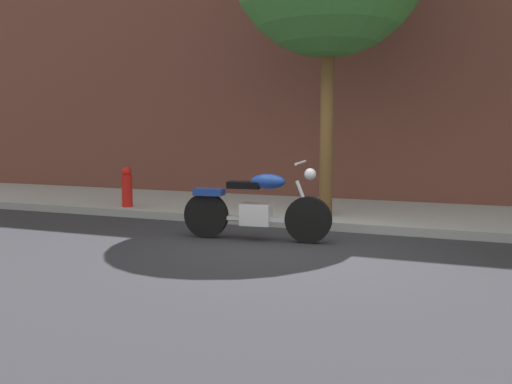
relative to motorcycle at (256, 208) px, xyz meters
The scene contains 4 objects.
ground_plane 0.78m from the motorcycle, 28.45° to the right, with size 60.00×60.00×0.00m, color #28282D.
sidewalk 2.69m from the motorcycle, 78.29° to the left, with size 22.76×3.04×0.14m, color #9A9A9A.
motorcycle is the anchor object (origin of this frame).
fire_hydrant 3.50m from the motorcycle, 155.65° to the left, with size 0.20×0.20×0.91m.
Camera 1 is at (2.39, -7.35, 1.67)m, focal length 39.59 mm.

